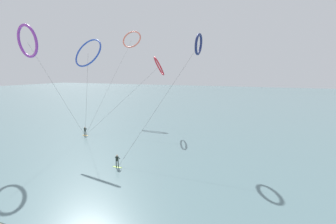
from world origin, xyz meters
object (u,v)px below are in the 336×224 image
at_px(surfer_lime, 117,162).
at_px(kite_cobalt, 88,53).
at_px(surfer_amber, 85,132).
at_px(kite_navy, 198,44).
at_px(kite_coral, 132,39).
at_px(kite_violet, 27,41).
at_px(kite_crimson, 159,66).

relative_size(surfer_lime, kite_cobalt, 0.10).
height_order(surfer_amber, kite_navy, kite_navy).
bearing_deg(kite_navy, kite_cobalt, -76.00).
distance_m(surfer_amber, kite_coral, 31.34).
relative_size(kite_coral, kite_cobalt, 1.44).
distance_m(surfer_lime, kite_coral, 44.79).
height_order(kite_violet, kite_crimson, kite_violet).
xyz_separation_m(kite_coral, kite_cobalt, (8.22, -27.92, -5.54)).
bearing_deg(surfer_amber, surfer_lime, -68.08).
distance_m(surfer_lime, kite_violet, 23.33).
bearing_deg(surfer_amber, kite_coral, 67.23).
distance_m(kite_coral, kite_crimson, 19.72).
distance_m(kite_cobalt, kite_crimson, 16.78).
height_order(kite_coral, kite_cobalt, kite_coral).
bearing_deg(kite_coral, kite_cobalt, -76.05).
relative_size(kite_cobalt, kite_crimson, 1.14).
bearing_deg(kite_navy, surfer_amber, -89.72).
xyz_separation_m(kite_navy, kite_crimson, (-11.77, 10.98, -3.01)).
xyz_separation_m(surfer_amber, surfer_lime, (15.19, -11.72, 0.00)).
height_order(kite_coral, kite_navy, kite_coral).
bearing_deg(kite_cobalt, kite_violet, -129.85).
bearing_deg(kite_navy, kite_violet, -67.85).
bearing_deg(surfer_lime, surfer_amber, 134.52).
height_order(surfer_amber, kite_crimson, kite_crimson).
height_order(kite_navy, kite_cobalt, kite_navy).
height_order(surfer_amber, surfer_lime, same).
xyz_separation_m(surfer_lime, kite_violet, (-16.80, 1.98, 16.08)).
bearing_deg(kite_coral, surfer_lime, -65.11).
xyz_separation_m(kite_violet, kite_cobalt, (6.62, 5.67, -1.54)).
xyz_separation_m(surfer_amber, kite_cobalt, (5.02, -4.07, 14.54)).
xyz_separation_m(surfer_amber, kite_navy, (22.19, 0.71, 15.64)).
height_order(kite_violet, kite_cobalt, kite_violet).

